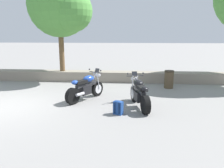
{
  "coord_description": "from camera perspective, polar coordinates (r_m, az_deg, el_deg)",
  "views": [
    {
      "loc": [
        4.52,
        -7.39,
        2.58
      ],
      "look_at": [
        3.82,
        1.2,
        0.65
      ],
      "focal_mm": 35.91,
      "sensor_mm": 36.0,
      "label": 1
    }
  ],
  "objects": [
    {
      "name": "rider_backpack",
      "position": [
        7.36,
        1.62,
        -5.9
      ],
      "size": [
        0.35,
        0.33,
        0.47
      ],
      "color": "navy",
      "rests_on": "ground"
    },
    {
      "name": "motorcycle_blue_near_left",
      "position": [
        8.97,
        -6.64,
        -0.97
      ],
      "size": [
        1.23,
        1.85,
        1.18
      ],
      "color": "black",
      "rests_on": "ground"
    },
    {
      "name": "ground_plane",
      "position": [
        9.04,
        -25.71,
        -5.26
      ],
      "size": [
        120.0,
        120.0,
        0.0
      ],
      "primitive_type": "plane",
      "color": "gray"
    },
    {
      "name": "stone_wall",
      "position": [
        13.2,
        -15.46,
        2.1
      ],
      "size": [
        36.0,
        0.8,
        0.55
      ],
      "primitive_type": "cube",
      "color": "gray",
      "rests_on": "ground"
    },
    {
      "name": "motorcycle_black_centre",
      "position": [
        8.08,
        6.97,
        -2.49
      ],
      "size": [
        0.85,
        2.04,
        1.18
      ],
      "color": "black",
      "rests_on": "ground"
    },
    {
      "name": "leafy_tree_mid_left",
      "position": [
        12.67,
        -12.64,
        18.68
      ],
      "size": [
        3.51,
        3.34,
        5.18
      ],
      "color": "brown",
      "rests_on": "stone_wall"
    },
    {
      "name": "trash_bin",
      "position": [
        11.21,
        14.3,
        1.18
      ],
      "size": [
        0.46,
        0.46,
        0.86
      ],
      "color": "brown",
      "rests_on": "ground"
    }
  ]
}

